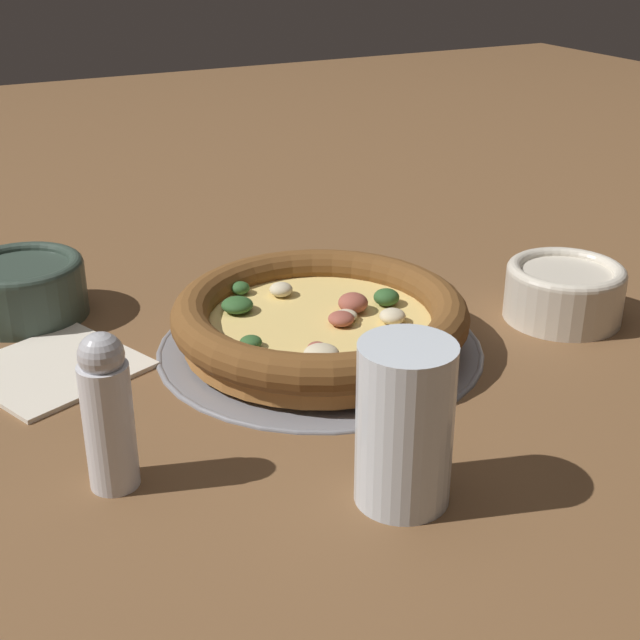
{
  "coord_description": "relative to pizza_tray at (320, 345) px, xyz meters",
  "views": [
    {
      "loc": [
        -0.64,
        0.33,
        0.36
      ],
      "look_at": [
        0.0,
        0.0,
        0.03
      ],
      "focal_mm": 50.0,
      "sensor_mm": 36.0,
      "label": 1
    }
  ],
  "objects": [
    {
      "name": "ground_plane",
      "position": [
        0.0,
        0.0,
        -0.0
      ],
      "size": [
        3.0,
        3.0,
        0.0
      ],
      "primitive_type": "plane",
      "color": "brown"
    },
    {
      "name": "pizza_tray",
      "position": [
        0.0,
        0.0,
        0.0
      ],
      "size": [
        0.29,
        0.29,
        0.01
      ],
      "color": "gray",
      "rests_on": "ground_plane"
    },
    {
      "name": "pizza",
      "position": [
        -0.0,
        0.0,
        0.03
      ],
      "size": [
        0.26,
        0.26,
        0.04
      ],
      "color": "#A86B33",
      "rests_on": "pizza_tray"
    },
    {
      "name": "bowl_near",
      "position": [
        -0.05,
        -0.24,
        0.03
      ],
      "size": [
        0.11,
        0.11,
        0.05
      ],
      "color": "beige",
      "rests_on": "ground_plane"
    },
    {
      "name": "bowl_far",
      "position": [
        0.19,
        0.22,
        0.03
      ],
      "size": [
        0.12,
        0.12,
        0.06
      ],
      "color": "#334238",
      "rests_on": "ground_plane"
    },
    {
      "name": "drinking_cup",
      "position": [
        -0.22,
        0.05,
        0.05
      ],
      "size": [
        0.06,
        0.06,
        0.11
      ],
      "color": "silver",
      "rests_on": "ground_plane"
    },
    {
      "name": "napkin",
      "position": [
        0.07,
        0.22,
        0.0
      ],
      "size": [
        0.17,
        0.17,
        0.01
      ],
      "rotation": [
        0.0,
        0.0,
        0.38
      ],
      "color": "beige",
      "rests_on": "ground_plane"
    },
    {
      "name": "pepper_shaker",
      "position": [
        -0.12,
        0.22,
        0.05
      ],
      "size": [
        0.03,
        0.03,
        0.11
      ],
      "color": "silver",
      "rests_on": "ground_plane"
    }
  ]
}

